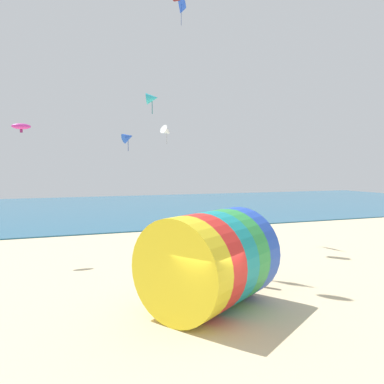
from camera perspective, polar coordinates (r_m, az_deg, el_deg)
ground_plane at (r=13.59m, az=2.20°, el=-19.53°), size 120.00×120.00×0.00m
sea at (r=51.20m, az=-14.70°, el=-2.40°), size 120.00×40.00×0.10m
giant_inflatable_tube at (r=14.46m, az=2.83°, el=-10.35°), size 5.89×5.63×3.70m
kite_handler at (r=17.53m, az=9.80°, el=-11.09°), size 0.41×0.41×1.76m
kite_white_delta at (r=29.76m, az=-3.88°, el=9.20°), size 1.21×1.10×1.50m
kite_blue_diamond at (r=33.32m, az=-1.66°, el=27.22°), size 0.46×1.19×2.83m
kite_magenta_parafoil at (r=24.27m, az=-24.59°, el=9.08°), size 1.07×0.51×0.59m
kite_cyan_delta at (r=16.92m, az=-6.10°, el=14.02°), size 0.68×0.65×0.95m
kite_blue_delta at (r=21.56m, az=-9.72°, el=8.23°), size 0.83×0.71×1.14m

